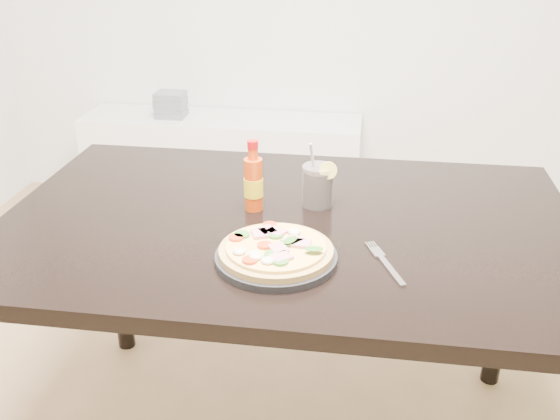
# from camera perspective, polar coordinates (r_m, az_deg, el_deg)

# --- Properties ---
(dining_table) EXTENTS (1.40, 0.90, 0.75)m
(dining_table) POSITION_cam_1_polar(r_m,az_deg,el_deg) (1.56, 0.65, -3.54)
(dining_table) COLOR black
(dining_table) RESTS_ON ground
(plate) EXTENTS (0.26, 0.26, 0.02)m
(plate) POSITION_cam_1_polar(r_m,az_deg,el_deg) (1.34, -0.36, -4.35)
(plate) COLOR black
(plate) RESTS_ON dining_table
(pizza) EXTENTS (0.24, 0.24, 0.03)m
(pizza) POSITION_cam_1_polar(r_m,az_deg,el_deg) (1.33, -0.42, -3.61)
(pizza) COLOR tan
(pizza) RESTS_ON plate
(hot_sauce_bottle) EXTENTS (0.06, 0.06, 0.18)m
(hot_sauce_bottle) POSITION_cam_1_polar(r_m,az_deg,el_deg) (1.54, -2.44, 2.52)
(hot_sauce_bottle) COLOR #CC3F0C
(hot_sauce_bottle) RESTS_ON dining_table
(cola_cup) EXTENTS (0.09, 0.08, 0.17)m
(cola_cup) POSITION_cam_1_polar(r_m,az_deg,el_deg) (1.58, 3.48, 2.17)
(cola_cup) COLOR black
(cola_cup) RESTS_ON dining_table
(fork) EXTENTS (0.09, 0.18, 0.00)m
(fork) POSITION_cam_1_polar(r_m,az_deg,el_deg) (1.35, 9.50, -4.65)
(fork) COLOR silver
(fork) RESTS_ON dining_table
(media_console) EXTENTS (1.40, 0.34, 0.50)m
(media_console) POSITION_cam_1_polar(r_m,az_deg,el_deg) (3.25, -5.24, 4.19)
(media_console) COLOR white
(media_console) RESTS_ON ground
(cd_stack) EXTENTS (0.14, 0.12, 0.13)m
(cd_stack) POSITION_cam_1_polar(r_m,az_deg,el_deg) (3.20, -9.96, 9.48)
(cd_stack) COLOR slate
(cd_stack) RESTS_ON media_console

